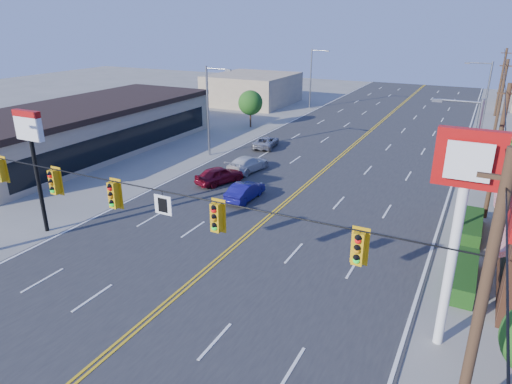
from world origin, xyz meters
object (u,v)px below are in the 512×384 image
at_px(signal_span, 137,213).
at_px(car_silver, 266,142).
at_px(car_magenta, 219,176).
at_px(pizza_hut_sign, 32,147).
at_px(car_blue, 245,192).
at_px(kfc_pylon, 462,199).
at_px(car_white, 248,164).

distance_m(signal_span, car_silver, 27.88).
xyz_separation_m(car_magenta, car_silver, (-1.33, 10.84, -0.11)).
distance_m(pizza_hut_sign, car_blue, 13.48).
bearing_deg(car_silver, car_blue, 99.72).
bearing_deg(car_blue, car_silver, -69.52).
bearing_deg(car_blue, kfc_pylon, 145.67).
relative_size(signal_span, car_magenta, 6.24).
bearing_deg(car_white, signal_span, 113.43).
xyz_separation_m(car_magenta, car_blue, (3.31, -2.06, -0.05)).
height_order(signal_span, car_magenta, signal_span).
bearing_deg(signal_span, car_silver, 105.35).
xyz_separation_m(signal_span, car_blue, (-2.65, 13.66, -4.27)).
xyz_separation_m(car_blue, car_silver, (-4.64, 12.90, -0.06)).
relative_size(car_blue, car_white, 0.86).
height_order(signal_span, kfc_pylon, signal_span).
relative_size(signal_span, car_white, 5.59).
xyz_separation_m(signal_span, car_white, (-5.42, 19.25, -4.25)).
bearing_deg(kfc_pylon, signal_span, -160.22).
bearing_deg(signal_span, car_white, 105.72).
bearing_deg(signal_span, kfc_pylon, 19.78).
distance_m(pizza_hut_sign, car_white, 16.83).
bearing_deg(car_white, kfc_pylon, 145.03).
distance_m(kfc_pylon, car_blue, 17.67).
bearing_deg(pizza_hut_sign, car_silver, 80.96).
bearing_deg(pizza_hut_sign, signal_span, -20.19).
bearing_deg(signal_span, pizza_hut_sign, 159.81).
relative_size(car_magenta, car_white, 0.90).
height_order(signal_span, car_blue, signal_span).
bearing_deg(car_silver, pizza_hut_sign, 70.91).
bearing_deg(pizza_hut_sign, car_blue, 49.57).
relative_size(signal_span, car_silver, 6.06).
relative_size(kfc_pylon, car_silver, 2.12).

